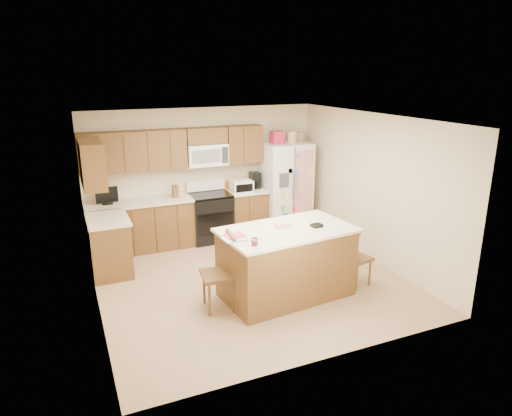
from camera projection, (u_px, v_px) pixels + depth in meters
name	position (u px, v px, depth m)	size (l,w,h in m)	color
ground	(249.00, 279.00, 7.18)	(4.50, 4.50, 0.00)	#9D7155
room_shell	(249.00, 191.00, 6.76)	(4.60, 4.60, 2.52)	beige
cabinetry	(159.00, 202.00, 8.11)	(3.36, 1.56, 2.15)	brown
stove	(210.00, 216.00, 8.74)	(0.76, 0.65, 1.13)	black
refrigerator	(285.00, 186.00, 9.15)	(0.90, 0.79, 2.04)	white
island	(286.00, 262.00, 6.55)	(1.97, 1.26, 1.11)	brown
windsor_chair_left	(220.00, 274.00, 6.19)	(0.48, 0.50, 1.07)	brown
windsor_chair_back	(266.00, 248.00, 7.23)	(0.53, 0.52, 0.97)	brown
windsor_chair_right	(355.00, 258.00, 6.89)	(0.46, 0.47, 0.94)	brown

